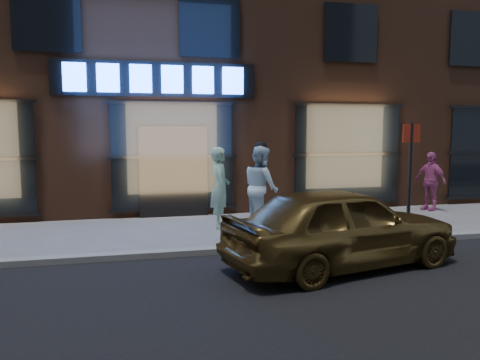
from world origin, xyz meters
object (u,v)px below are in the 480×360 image
at_px(man_bowtie, 220,188).
at_px(gold_sedan, 342,227).
at_px(passerby, 430,181).
at_px(sign_post, 410,169).
at_px(man_cap, 261,187).

relative_size(man_bowtie, gold_sedan, 0.46).
bearing_deg(passerby, man_bowtie, -101.28).
distance_m(passerby, sign_post, 3.96).
height_order(passerby, sign_post, sign_post).
xyz_separation_m(man_bowtie, passerby, (6.31, 0.98, -0.12)).
relative_size(man_cap, sign_post, 0.79).
distance_m(man_cap, passerby, 5.49).
bearing_deg(sign_post, gold_sedan, -143.77).
xyz_separation_m(passerby, gold_sedan, (-4.90, -4.57, -0.14)).
bearing_deg(passerby, sign_post, -61.50).
bearing_deg(passerby, man_cap, -97.76).
xyz_separation_m(man_bowtie, sign_post, (3.73, -1.95, 0.53)).
bearing_deg(sign_post, man_bowtie, 153.40).
relative_size(man_bowtie, sign_post, 0.78).
height_order(gold_sedan, sign_post, sign_post).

